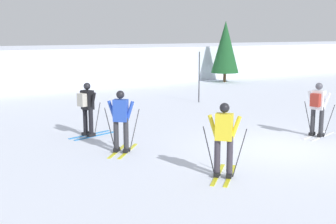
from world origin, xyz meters
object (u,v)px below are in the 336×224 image
(skier_blue, at_px, (121,120))
(conifer_far_left, at_px, (225,47))
(skier_white, at_px, (318,107))
(skier_yellow, at_px, (224,138))
(skier_black, at_px, (87,107))
(trail_marker_pole, at_px, (199,77))

(skier_blue, height_order, conifer_far_left, conifer_far_left)
(skier_white, height_order, skier_yellow, same)
(skier_black, height_order, skier_yellow, same)
(skier_yellow, height_order, skier_blue, same)
(skier_white, bearing_deg, skier_yellow, -163.08)
(skier_white, bearing_deg, skier_black, 147.48)
(skier_yellow, height_order, trail_marker_pole, trail_marker_pole)
(skier_white, bearing_deg, skier_blue, 165.04)
(skier_yellow, xyz_separation_m, skier_blue, (-1.00, 3.14, 0.00))
(skier_yellow, bearing_deg, skier_black, 101.08)
(skier_white, height_order, trail_marker_pole, trail_marker_pole)
(skier_white, relative_size, skier_blue, 1.00)
(skier_yellow, bearing_deg, trail_marker_pole, 56.56)
(skier_blue, bearing_deg, skier_black, 91.37)
(skier_black, xyz_separation_m, conifer_far_left, (13.82, 10.00, 1.38))
(trail_marker_pole, height_order, conifer_far_left, conifer_far_left)
(skier_blue, xyz_separation_m, trail_marker_pole, (7.10, 6.09, 0.27))
(trail_marker_pole, bearing_deg, skier_blue, -139.36)
(skier_black, bearing_deg, skier_blue, -88.63)
(conifer_far_left, bearing_deg, skier_yellow, -129.66)
(skier_yellow, xyz_separation_m, trail_marker_pole, (6.09, 9.23, 0.27))
(skier_white, xyz_separation_m, conifer_far_left, (7.74, 13.87, 1.38))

